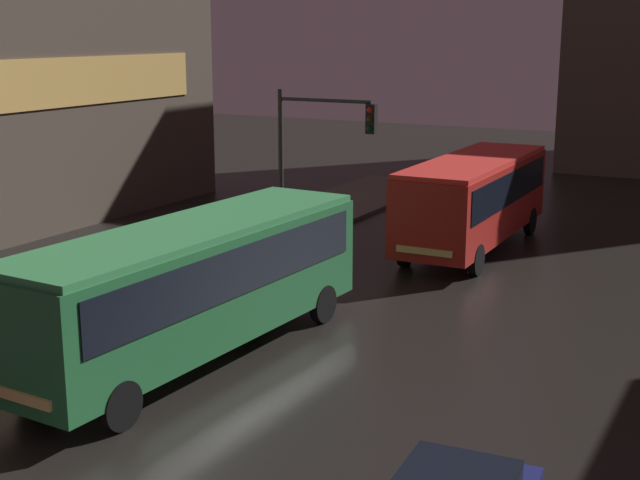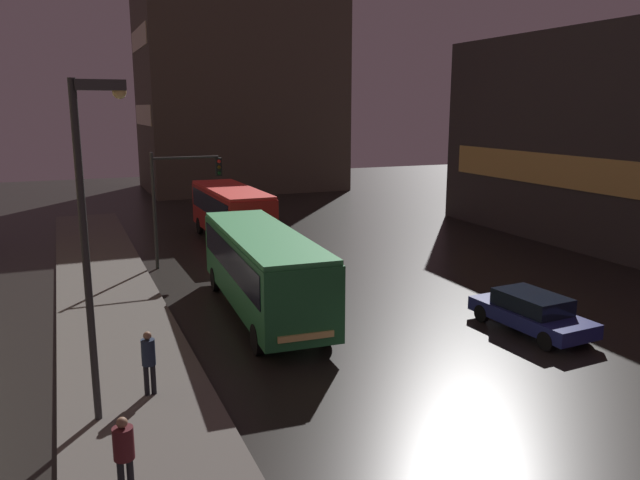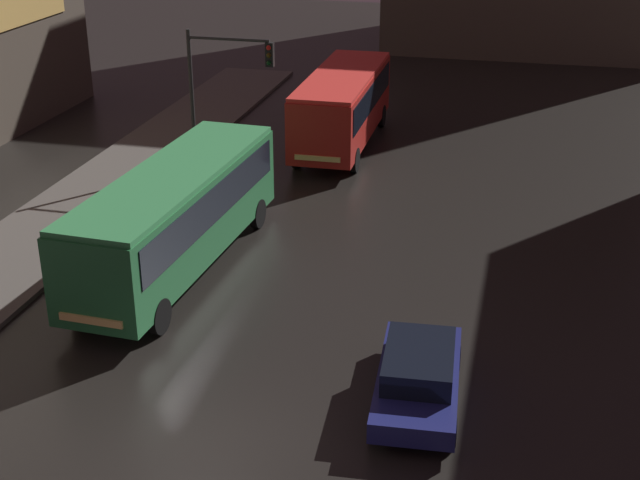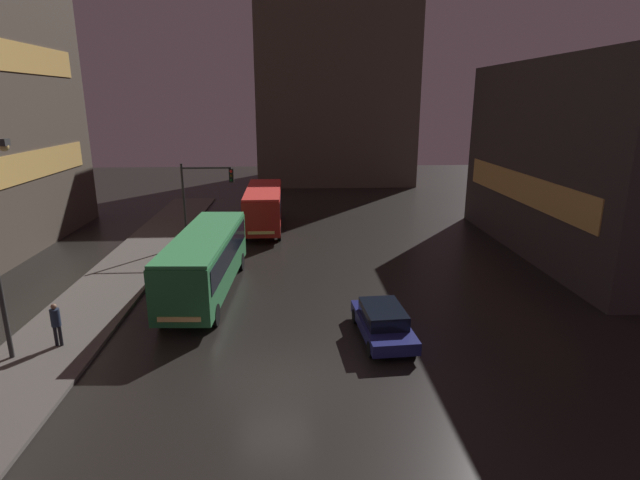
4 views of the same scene
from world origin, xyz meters
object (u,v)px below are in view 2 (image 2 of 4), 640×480
object	(u,v)px
street_lamp_sidewalk	(92,204)
pedestrian_near	(124,449)
bus_near	(263,264)
pedestrian_mid	(149,358)
traffic_light_main	(179,189)
car_taxi	(531,312)
bus_far	(231,209)

from	to	relation	value
street_lamp_sidewalk	pedestrian_near	bearing A→B (deg)	-88.36
pedestrian_near	bus_near	bearing A→B (deg)	-1.39
pedestrian_mid	traffic_light_main	distance (m)	14.85
pedestrian_near	traffic_light_main	distance (m)	19.30
car_taxi	traffic_light_main	bearing A→B (deg)	-59.31
car_taxi	traffic_light_main	distance (m)	17.23
bus_near	pedestrian_near	bearing A→B (deg)	62.08
car_taxi	pedestrian_mid	size ratio (longest dim) A/B	2.59
car_taxi	street_lamp_sidewalk	world-z (taller)	street_lamp_sidewalk
car_taxi	traffic_light_main	xyz separation A→B (m)	(-9.61, 13.95, 3.15)
bus_near	bus_far	size ratio (longest dim) A/B	1.12
bus_near	pedestrian_mid	world-z (taller)	bus_near
traffic_light_main	pedestrian_mid	bearing A→B (deg)	-103.72
bus_far	pedestrian_mid	world-z (taller)	bus_far
pedestrian_near	street_lamp_sidewalk	distance (m)	5.61
bus_near	street_lamp_sidewalk	size ratio (longest dim) A/B	1.28
bus_near	car_taxi	world-z (taller)	bus_near
bus_far	street_lamp_sidewalk	xyz separation A→B (m)	(-8.36, -19.74, 3.57)
bus_near	traffic_light_main	xyz separation A→B (m)	(-1.50, 8.55, 1.90)
traffic_light_main	street_lamp_sidewalk	distance (m)	15.84
bus_far	traffic_light_main	xyz separation A→B (m)	(-3.74, -4.69, 1.90)
pedestrian_mid	bus_near	bearing A→B (deg)	38.85
pedestrian_near	street_lamp_sidewalk	bearing A→B (deg)	31.25
street_lamp_sidewalk	bus_far	bearing A→B (deg)	67.04
pedestrian_near	car_taxi	bearing A→B (deg)	-42.29
pedestrian_mid	bus_far	bearing A→B (deg)	59.28
pedestrian_near	pedestrian_mid	size ratio (longest dim) A/B	0.94
bus_far	traffic_light_main	size ratio (longest dim) A/B	1.66
car_taxi	pedestrian_near	bearing A→B (deg)	14.23
pedestrian_mid	traffic_light_main	size ratio (longest dim) A/B	0.32
car_taxi	pedestrian_mid	distance (m)	13.09
pedestrian_near	traffic_light_main	xyz separation A→B (m)	(4.52, 18.57, 2.71)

